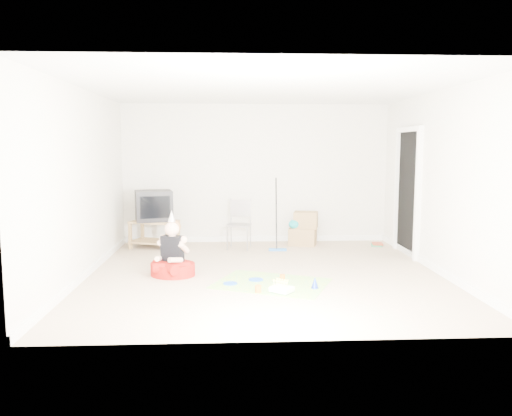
{
  "coord_description": "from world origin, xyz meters",
  "views": [
    {
      "loc": [
        -0.46,
        -6.93,
        1.79
      ],
      "look_at": [
        -0.1,
        0.4,
        0.9
      ],
      "focal_mm": 35.0,
      "sensor_mm": 36.0,
      "label": 1
    }
  ],
  "objects_px": {
    "tv_stand": "(154,232)",
    "crt_tv": "(154,206)",
    "birthday_cake": "(282,290)",
    "folding_chair": "(239,225)",
    "seated_woman": "(173,261)",
    "cardboard_boxes": "(303,229)"
  },
  "relations": [
    {
      "from": "folding_chair",
      "to": "seated_woman",
      "type": "relative_size",
      "value": 0.95
    },
    {
      "from": "folding_chair",
      "to": "birthday_cake",
      "type": "relative_size",
      "value": 2.67
    },
    {
      "from": "tv_stand",
      "to": "cardboard_boxes",
      "type": "relative_size",
      "value": 1.47
    },
    {
      "from": "crt_tv",
      "to": "seated_woman",
      "type": "distance_m",
      "value": 2.12
    },
    {
      "from": "crt_tv",
      "to": "cardboard_boxes",
      "type": "bearing_deg",
      "value": -11.16
    },
    {
      "from": "tv_stand",
      "to": "birthday_cake",
      "type": "xyz_separation_m",
      "value": [
        2.0,
        -2.89,
        -0.25
      ]
    },
    {
      "from": "folding_chair",
      "to": "birthday_cake",
      "type": "xyz_separation_m",
      "value": [
        0.49,
        -2.73,
        -0.39
      ]
    },
    {
      "from": "tv_stand",
      "to": "crt_tv",
      "type": "height_order",
      "value": "crt_tv"
    },
    {
      "from": "crt_tv",
      "to": "cardboard_boxes",
      "type": "xyz_separation_m",
      "value": [
        2.71,
        0.13,
        -0.47
      ]
    },
    {
      "from": "cardboard_boxes",
      "to": "seated_woman",
      "type": "distance_m",
      "value": 3.01
    },
    {
      "from": "folding_chair",
      "to": "seated_woman",
      "type": "xyz_separation_m",
      "value": [
        -0.96,
        -1.81,
        -0.23
      ]
    },
    {
      "from": "tv_stand",
      "to": "crt_tv",
      "type": "relative_size",
      "value": 1.45
    },
    {
      "from": "crt_tv",
      "to": "seated_woman",
      "type": "height_order",
      "value": "crt_tv"
    },
    {
      "from": "seated_woman",
      "to": "crt_tv",
      "type": "bearing_deg",
      "value": 105.62
    },
    {
      "from": "tv_stand",
      "to": "cardboard_boxes",
      "type": "distance_m",
      "value": 2.71
    },
    {
      "from": "tv_stand",
      "to": "folding_chair",
      "type": "bearing_deg",
      "value": -5.82
    },
    {
      "from": "birthday_cake",
      "to": "crt_tv",
      "type": "bearing_deg",
      "value": 124.72
    },
    {
      "from": "tv_stand",
      "to": "birthday_cake",
      "type": "height_order",
      "value": "tv_stand"
    },
    {
      "from": "folding_chair",
      "to": "seated_woman",
      "type": "bearing_deg",
      "value": -117.98
    },
    {
      "from": "tv_stand",
      "to": "birthday_cake",
      "type": "relative_size",
      "value": 2.75
    },
    {
      "from": "cardboard_boxes",
      "to": "folding_chair",
      "type": "bearing_deg",
      "value": -166.54
    },
    {
      "from": "tv_stand",
      "to": "folding_chair",
      "type": "relative_size",
      "value": 1.03
    }
  ]
}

